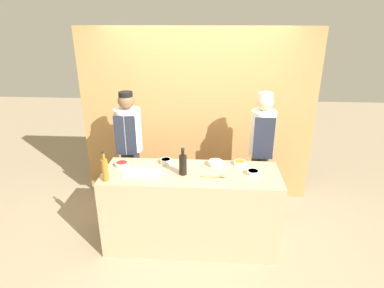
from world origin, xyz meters
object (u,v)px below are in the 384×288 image
sauce_bowl_white (215,163)px  bottle_soy (183,164)px  bottle_amber (105,169)px  sauce_bowl_yellow (253,172)px  chef_left (130,150)px  cutting_board (142,173)px  chef_right (261,152)px  sauce_bowl_orange (240,163)px  sauce_bowl_purple (166,161)px  sauce_bowl_red (122,164)px  wooden_spoon (217,176)px

sauce_bowl_white → bottle_soy: (-0.35, -0.24, 0.09)m
bottle_soy → bottle_amber: bottle_amber is taller
sauce_bowl_yellow → chef_left: chef_left is taller
cutting_board → chef_left: (-0.30, 0.68, -0.02)m
sauce_bowl_white → bottle_amber: 1.22m
chef_right → sauce_bowl_orange: bearing=-127.1°
sauce_bowl_orange → sauce_bowl_purple: bearing=-179.3°
sauce_bowl_red → cutting_board: sauce_bowl_red is taller
cutting_board → bottle_soy: bottle_soy is taller
wooden_spoon → sauce_bowl_yellow: bearing=14.5°
sauce_bowl_white → sauce_bowl_purple: sauce_bowl_white is taller
sauce_bowl_white → cutting_board: (-0.80, -0.26, -0.02)m
bottle_soy → chef_left: (-0.75, 0.66, -0.13)m
sauce_bowl_yellow → sauce_bowl_white: bearing=154.8°
sauce_bowl_red → sauce_bowl_purple: bearing=11.3°
bottle_amber → wooden_spoon: (1.16, 0.14, -0.12)m
sauce_bowl_orange → cutting_board: size_ratio=0.35×
sauce_bowl_white → chef_left: (-1.10, 0.42, -0.04)m
sauce_bowl_orange → chef_right: bearing=52.9°
chef_left → sauce_bowl_orange: bearing=-15.7°
bottle_amber → chef_right: size_ratio=0.20×
bottle_amber → sauce_bowl_yellow: bearing=8.8°
sauce_bowl_purple → sauce_bowl_yellow: bearing=-12.5°
cutting_board → bottle_soy: size_ratio=1.26×
sauce_bowl_white → chef_right: chef_right is taller
cutting_board → sauce_bowl_red: bearing=145.4°
bottle_amber → sauce_bowl_orange: bearing=18.2°
bottle_soy → wooden_spoon: 0.39m
sauce_bowl_purple → chef_left: bearing=142.9°
sauce_bowl_purple → chef_left: chef_left is taller
bottle_soy → wooden_spoon: bearing=-8.1°
sauce_bowl_yellow → wooden_spoon: bearing=-165.5°
sauce_bowl_orange → wooden_spoon: (-0.26, -0.33, -0.01)m
bottle_soy → chef_right: 1.14m
bottle_amber → wooden_spoon: size_ratio=1.20×
bottle_amber → sauce_bowl_red: bearing=78.9°
wooden_spoon → cutting_board: bearing=177.8°
sauce_bowl_yellow → sauce_bowl_purple: size_ratio=1.03×
sauce_bowl_yellow → sauce_bowl_red: bearing=175.4°
chef_left → bottle_amber: bearing=-92.5°
sauce_bowl_purple → bottle_amber: size_ratio=0.39×
sauce_bowl_yellow → bottle_amber: 1.56m
sauce_bowl_red → chef_right: chef_right is taller
wooden_spoon → sauce_bowl_purple: bearing=152.0°
bottle_soy → chef_right: chef_right is taller
sauce_bowl_purple → chef_left: size_ratio=0.08×
bottle_amber → sauce_bowl_white: bearing=20.7°
sauce_bowl_yellow → chef_right: 0.64m
sauce_bowl_purple → wooden_spoon: size_ratio=0.47×
sauce_bowl_orange → wooden_spoon: size_ratio=0.49×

